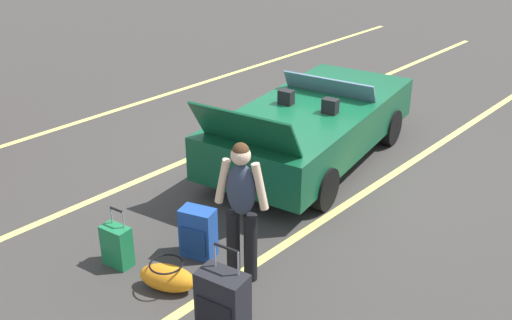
# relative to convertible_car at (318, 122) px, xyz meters

# --- Properties ---
(ground_plane) EXTENTS (80.00, 80.00, 0.00)m
(ground_plane) POSITION_rel_convertible_car_xyz_m (-0.20, -0.04, -0.59)
(ground_plane) COLOR #383533
(lot_line_near) EXTENTS (18.00, 0.12, 0.01)m
(lot_line_near) POSITION_rel_convertible_car_xyz_m (-0.20, -1.27, -0.59)
(lot_line_near) COLOR #EAE066
(lot_line_near) RESTS_ON ground_plane
(lot_line_mid) EXTENTS (18.00, 0.12, 0.01)m
(lot_line_mid) POSITION_rel_convertible_car_xyz_m (-0.20, 1.43, -0.59)
(lot_line_mid) COLOR #EAE066
(lot_line_mid) RESTS_ON ground_plane
(lot_line_far) EXTENTS (18.00, 0.12, 0.01)m
(lot_line_far) POSITION_rel_convertible_car_xyz_m (-0.20, 4.13, -0.59)
(lot_line_far) COLOR #EAE066
(lot_line_far) RESTS_ON ground_plane
(convertible_car) EXTENTS (4.44, 2.47, 1.50)m
(convertible_car) POSITION_rel_convertible_car_xyz_m (0.00, 0.00, 0.00)
(convertible_car) COLOR #0F4C2D
(convertible_car) RESTS_ON ground_plane
(suitcase_large_black) EXTENTS (0.37, 0.52, 1.00)m
(suitcase_large_black) POSITION_rel_convertible_car_xyz_m (-3.98, -1.84, -0.22)
(suitcase_large_black) COLOR black
(suitcase_large_black) RESTS_ON ground_plane
(suitcase_medium_bright) EXTENTS (0.36, 0.46, 0.62)m
(suitcase_medium_bright) POSITION_rel_convertible_car_xyz_m (-3.19, -0.65, -0.28)
(suitcase_medium_bright) COLOR #1E479E
(suitcase_medium_bright) RESTS_ON ground_plane
(suitcase_small_carryon) EXTENTS (0.25, 0.37, 0.72)m
(suitcase_small_carryon) POSITION_rel_convertible_car_xyz_m (-3.94, -0.09, -0.34)
(suitcase_small_carryon) COLOR #19723F
(suitcase_small_carryon) RESTS_ON ground_plane
(duffel_bag) EXTENTS (0.54, 0.71, 0.34)m
(duffel_bag) POSITION_rel_convertible_car_xyz_m (-3.86, -0.87, -0.43)
(duffel_bag) COLOR orange
(duffel_bag) RESTS_ON ground_plane
(traveler_person) EXTENTS (0.34, 0.58, 1.65)m
(traveler_person) POSITION_rel_convertible_car_xyz_m (-3.16, -1.32, 0.34)
(traveler_person) COLOR black
(traveler_person) RESTS_ON ground_plane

